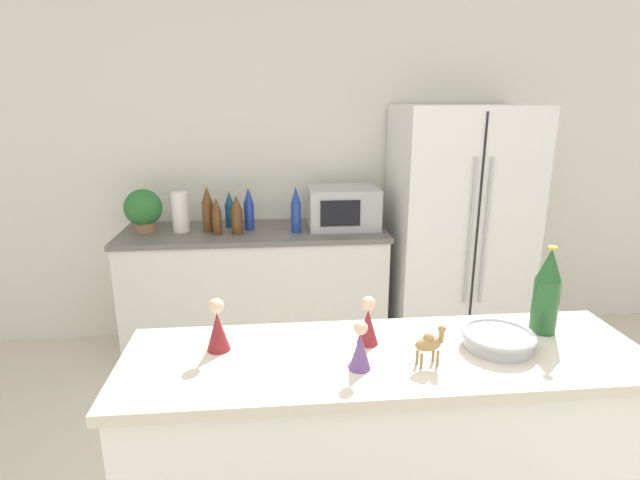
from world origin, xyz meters
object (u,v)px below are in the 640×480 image
(wise_man_figurine_purple, at_px, (368,324))
(back_bottle_5, at_px, (230,210))
(microwave, at_px, (343,207))
(back_bottle_2, at_px, (237,215))
(refrigerator, at_px, (457,231))
(back_bottle_3, at_px, (217,216))
(fruit_bowl, at_px, (498,339))
(back_bottle_0, at_px, (249,209))
(wise_man_figurine_blue, at_px, (218,328))
(camel_figurine, at_px, (430,343))
(back_bottle_4, at_px, (296,210))
(potted_plant, at_px, (143,209))
(wise_man_figurine_crimson, at_px, (360,348))
(wine_bottle, at_px, (547,292))
(paper_towel_roll, at_px, (180,212))
(back_bottle_1, at_px, (208,209))

(wise_man_figurine_purple, bearing_deg, back_bottle_5, 106.68)
(microwave, bearing_deg, back_bottle_2, -171.02)
(refrigerator, xyz_separation_m, back_bottle_2, (-1.53, -0.04, 0.16))
(back_bottle_3, bearing_deg, fruit_bowl, -60.05)
(back_bottle_3, distance_m, back_bottle_5, 0.20)
(microwave, bearing_deg, back_bottle_0, -179.19)
(refrigerator, xyz_separation_m, wise_man_figurine_blue, (-1.47, -1.84, 0.21))
(back_bottle_2, bearing_deg, camel_figurine, -70.47)
(wise_man_figurine_blue, bearing_deg, camel_figurine, -13.58)
(back_bottle_4, bearing_deg, potted_plant, 174.01)
(back_bottle_3, bearing_deg, wise_man_figurine_crimson, -72.56)
(back_bottle_2, bearing_deg, wine_bottle, -57.13)
(back_bottle_4, bearing_deg, wise_man_figurine_crimson, -87.30)
(paper_towel_roll, distance_m, fruit_bowl, 2.37)
(fruit_bowl, height_order, wise_man_figurine_purple, wise_man_figurine_purple)
(paper_towel_roll, xyz_separation_m, microwave, (1.11, 0.01, 0.01))
(back_bottle_0, distance_m, camel_figurine, 2.14)
(back_bottle_2, relative_size, wise_man_figurine_blue, 1.55)
(back_bottle_2, distance_m, fruit_bowl, 2.09)
(microwave, bearing_deg, back_bottle_5, 174.78)
(refrigerator, bearing_deg, camel_figurine, -112.80)
(back_bottle_1, distance_m, back_bottle_3, 0.11)
(wise_man_figurine_blue, bearing_deg, wine_bottle, 1.33)
(back_bottle_3, distance_m, back_bottle_4, 0.52)
(back_bottle_1, bearing_deg, wise_man_figurine_purple, -68.76)
(wise_man_figurine_blue, bearing_deg, refrigerator, 51.35)
(back_bottle_1, relative_size, back_bottle_2, 1.18)
(microwave, distance_m, back_bottle_2, 0.73)
(paper_towel_roll, distance_m, camel_figurine, 2.32)
(wise_man_figurine_crimson, bearing_deg, back_bottle_0, 101.21)
(camel_figurine, distance_m, wise_man_figurine_blue, 0.65)
(back_bottle_0, bearing_deg, back_bottle_1, -175.47)
(back_bottle_4, bearing_deg, microwave, 18.26)
(camel_figurine, bearing_deg, back_bottle_0, 106.69)
(potted_plant, bearing_deg, back_bottle_4, -5.99)
(refrigerator, bearing_deg, wise_man_figurine_blue, -128.65)
(wine_bottle, distance_m, fruit_bowl, 0.25)
(wise_man_figurine_purple, bearing_deg, back_bottle_0, 103.53)
(paper_towel_roll, height_order, wine_bottle, wine_bottle)
(fruit_bowl, distance_m, camel_figurine, 0.27)
(potted_plant, height_order, wise_man_figurine_blue, potted_plant)
(camel_figurine, bearing_deg, paper_towel_roll, 117.61)
(back_bottle_1, height_order, back_bottle_4, same)
(microwave, height_order, back_bottle_5, microwave)
(paper_towel_roll, distance_m, wise_man_figurine_crimson, 2.23)
(microwave, xyz_separation_m, back_bottle_4, (-0.33, -0.11, 0.01))
(microwave, height_order, wise_man_figurine_purple, microwave)
(camel_figurine, distance_m, wise_man_figurine_crimson, 0.21)
(microwave, distance_m, wise_man_figurine_blue, 2.02)
(refrigerator, height_order, camel_figurine, refrigerator)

